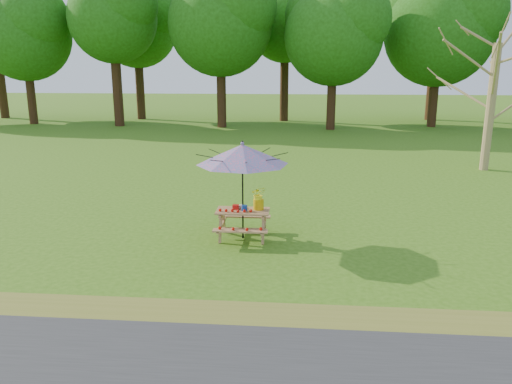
{
  "coord_description": "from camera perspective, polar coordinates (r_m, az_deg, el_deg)",
  "views": [
    {
      "loc": [
        1.03,
        -9.81,
        3.85
      ],
      "look_at": [
        0.12,
        0.96,
        1.1
      ],
      "focal_mm": 35.0,
      "sensor_mm": 36.0,
      "label": 1
    }
  ],
  "objects": [
    {
      "name": "patio_umbrella",
      "position": [
        11.01,
        -1.56,
        4.32
      ],
      "size": [
        2.43,
        2.43,
        2.25
      ],
      "color": "black",
      "rests_on": "ground"
    },
    {
      "name": "tomatoes_row",
      "position": [
        11.13,
        -2.39,
        -2.15
      ],
      "size": [
        0.77,
        0.13,
        0.07
      ],
      "primitive_type": null,
      "color": "red",
      "rests_on": "picnic_table"
    },
    {
      "name": "flower_bucket",
      "position": [
        11.27,
        0.29,
        -0.59
      ],
      "size": [
        0.38,
        0.35,
        0.54
      ],
      "color": "gold",
      "rests_on": "picnic_table"
    },
    {
      "name": "drygrass_strip",
      "position": [
        8.06,
        -3.23,
        -14.26
      ],
      "size": [
        120.0,
        1.2,
        0.01
      ],
      "primitive_type": "cube",
      "color": "olive",
      "rests_on": "ground"
    },
    {
      "name": "picnic_table",
      "position": [
        11.4,
        -1.51,
        -3.74
      ],
      "size": [
        1.2,
        1.32,
        0.67
      ],
      "color": "#9A7445",
      "rests_on": "ground"
    },
    {
      "name": "produce_bins",
      "position": [
        11.33,
        -1.76,
        -1.76
      ],
      "size": [
        0.35,
        0.35,
        0.13
      ],
      "color": "red",
      "rests_on": "picnic_table"
    },
    {
      "name": "ground",
      "position": [
        10.59,
        -1.11,
        -7.05
      ],
      "size": [
        120.0,
        120.0,
        0.0
      ],
      "primitive_type": "plane",
      "color": "#3A6813",
      "rests_on": "ground"
    }
  ]
}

